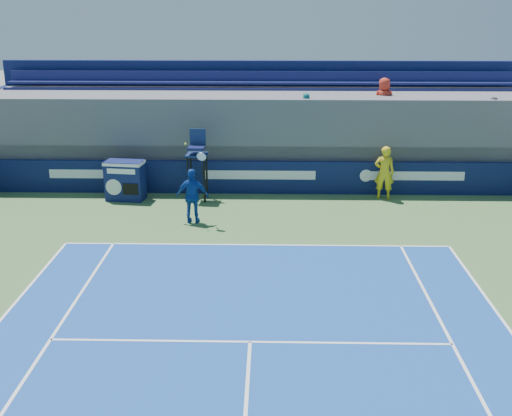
{
  "coord_description": "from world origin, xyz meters",
  "views": [
    {
      "loc": [
        0.4,
        -5.21,
        6.65
      ],
      "look_at": [
        0.0,
        11.5,
        1.25
      ],
      "focal_mm": 45.0,
      "sensor_mm": 36.0,
      "label": 1
    }
  ],
  "objects_px": {
    "ball_person": "(384,173)",
    "match_clock": "(125,179)",
    "umpire_chair": "(197,157)",
    "tennis_player": "(193,196)"
  },
  "relations": [
    {
      "from": "match_clock",
      "to": "tennis_player",
      "type": "distance_m",
      "value": 3.58
    },
    {
      "from": "umpire_chair",
      "to": "tennis_player",
      "type": "bearing_deg",
      "value": -87.28
    },
    {
      "from": "ball_person",
      "to": "umpire_chair",
      "type": "relative_size",
      "value": 0.76
    },
    {
      "from": "match_clock",
      "to": "ball_person",
      "type": "bearing_deg",
      "value": 2.01
    },
    {
      "from": "match_clock",
      "to": "tennis_player",
      "type": "relative_size",
      "value": 0.54
    },
    {
      "from": "ball_person",
      "to": "umpire_chair",
      "type": "bearing_deg",
      "value": 11.01
    },
    {
      "from": "ball_person",
      "to": "tennis_player",
      "type": "relative_size",
      "value": 0.73
    },
    {
      "from": "ball_person",
      "to": "match_clock",
      "type": "bearing_deg",
      "value": 10.83
    },
    {
      "from": "ball_person",
      "to": "match_clock",
      "type": "distance_m",
      "value": 9.05
    },
    {
      "from": "ball_person",
      "to": "umpire_chair",
      "type": "height_order",
      "value": "umpire_chair"
    }
  ]
}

